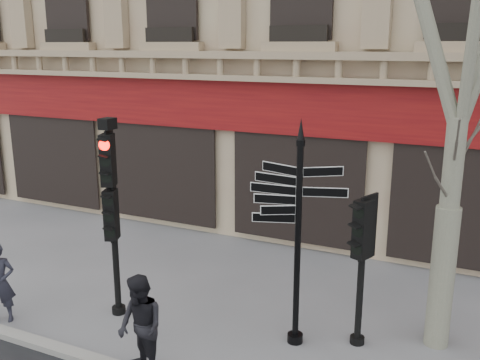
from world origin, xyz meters
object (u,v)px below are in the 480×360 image
at_px(fingerpost, 299,197).
at_px(traffic_signal_main, 112,194).
at_px(traffic_signal_secondary, 363,245).
at_px(pedestrian_b, 140,327).

height_order(fingerpost, traffic_signal_main, fingerpost).
bearing_deg(traffic_signal_secondary, traffic_signal_main, -146.58).
xyz_separation_m(traffic_signal_main, traffic_signal_secondary, (4.47, 0.90, -0.58)).
distance_m(traffic_signal_main, traffic_signal_secondary, 4.59).
distance_m(fingerpost, pedestrian_b, 3.26).
height_order(fingerpost, pedestrian_b, fingerpost).
bearing_deg(fingerpost, traffic_signal_secondary, 14.76).
relative_size(fingerpost, traffic_signal_secondary, 1.51).
bearing_deg(traffic_signal_secondary, pedestrian_b, -118.40).
bearing_deg(traffic_signal_main, fingerpost, -13.49).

